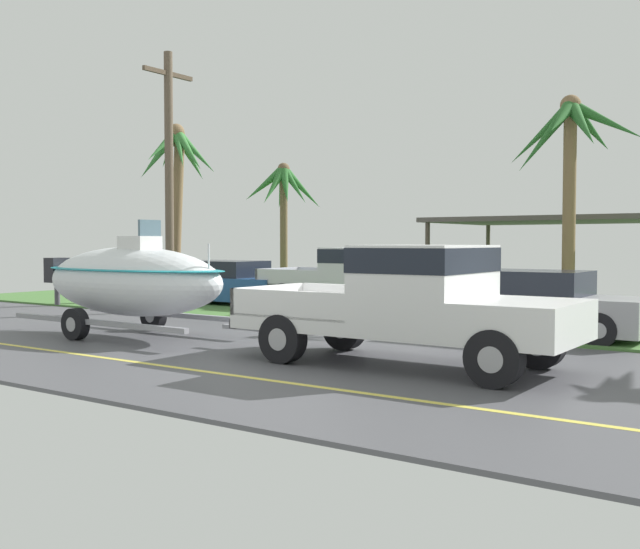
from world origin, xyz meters
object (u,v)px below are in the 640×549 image
boat_on_trailer (132,281)px  parked_sedan_near (533,305)px  palm_tree_mid (283,192)px  parked_sedan_far (228,283)px  palm_tree_near_right (570,148)px  palm_tree_far_left (177,167)px  pickup_truck_towing (423,300)px  carport_awning (563,222)px  utility_pole (169,177)px  parked_pickup_background (361,276)px

boat_on_trailer → parked_sedan_near: size_ratio=1.41×
boat_on_trailer → palm_tree_mid: bearing=114.5°
boat_on_trailer → parked_sedan_far: bearing=117.1°
palm_tree_near_right → palm_tree_far_left: palm_tree_far_left is taller
pickup_truck_towing → parked_sedan_far: size_ratio=1.32×
parked_sedan_far → carport_awning: (8.81, 5.04, 1.90)m
palm_tree_far_left → utility_pole: 3.53m
pickup_truck_towing → parked_sedan_near: pickup_truck_towing is taller
parked_sedan_near → parked_sedan_far: (-10.46, 2.29, 0.00)m
carport_awning → parked_sedan_near: bearing=-77.3°
utility_pole → palm_tree_far_left: bearing=132.1°
carport_awning → boat_on_trailer: bearing=-113.7°
parked_sedan_near → carport_awning: 7.75m
parked_sedan_far → palm_tree_near_right: palm_tree_near_right is taller
pickup_truck_towing → parked_sedan_near: (0.17, 4.64, -0.39)m
palm_tree_mid → utility_pole: 8.51m
parked_sedan_far → parked_sedan_near: bearing=-12.4°
boat_on_trailer → palm_tree_near_right: bearing=51.1°
palm_tree_near_right → palm_tree_far_left: size_ratio=0.96×
parked_sedan_far → palm_tree_far_left: palm_tree_far_left is taller
palm_tree_far_left → pickup_truck_towing: bearing=-29.0°
parked_sedan_far → utility_pole: bearing=-86.3°
parked_sedan_far → palm_tree_near_right: 10.82m
carport_awning → parked_pickup_background: bearing=-130.2°
pickup_truck_towing → boat_on_trailer: boat_on_trailer is taller
pickup_truck_towing → parked_pickup_background: bearing=127.9°
parked_sedan_far → parked_pickup_background: bearing=2.5°
boat_on_trailer → palm_tree_near_right: palm_tree_near_right is taller
carport_awning → utility_pole: size_ratio=0.98×
parked_sedan_far → boat_on_trailer: bearing=-62.9°
parked_sedan_near → palm_tree_far_left: size_ratio=0.75×
palm_tree_far_left → parked_sedan_near: bearing=-10.1°
parked_sedan_near → palm_tree_far_left: 13.35m
pickup_truck_towing → palm_tree_near_right: bearing=91.1°
parked_pickup_background → utility_pole: bearing=-148.1°
parked_sedan_far → utility_pole: (0.17, -2.63, 3.10)m
parked_sedan_far → palm_tree_mid: bearing=111.2°
boat_on_trailer → carport_awning: carport_awning is taller
boat_on_trailer → utility_pole: utility_pole is taller
boat_on_trailer → parked_sedan_far: (-3.55, 6.94, -0.49)m
parked_pickup_background → palm_tree_mid: bearing=142.2°
parked_pickup_background → palm_tree_mid: 9.18m
parked_sedan_far → palm_tree_near_right: (10.13, 1.21, 3.59)m
parked_sedan_far → utility_pole: size_ratio=0.60×
pickup_truck_towing → parked_sedan_far: (-10.29, 6.94, -0.39)m
parked_sedan_near → palm_tree_near_right: 5.03m
palm_tree_near_right → palm_tree_mid: 13.04m
parked_pickup_background → utility_pole: size_ratio=0.76×
pickup_truck_towing → parked_pickup_background: pickup_truck_towing is taller
parked_sedan_far → carport_awning: size_ratio=0.61×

